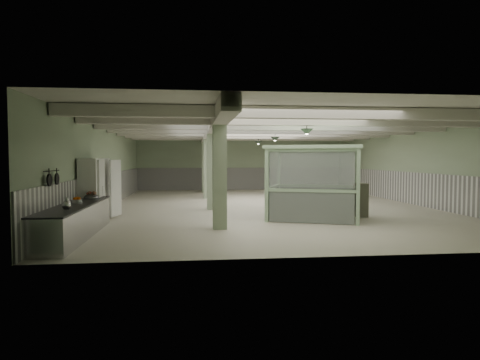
{
  "coord_description": "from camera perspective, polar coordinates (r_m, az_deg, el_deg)",
  "views": [
    {
      "loc": [
        -3.34,
        -19.06,
        2.19
      ],
      "look_at": [
        -1.44,
        -2.17,
        1.3
      ],
      "focal_mm": 32.0,
      "sensor_mm": 36.0,
      "label": 1
    }
  ],
  "objects": [
    {
      "name": "pitcher_near",
      "position": [
        11.35,
        -22.13,
        -2.97
      ],
      "size": [
        0.25,
        0.28,
        0.31
      ],
      "primitive_type": null,
      "rotation": [
        0.0,
        0.0,
        0.19
      ],
      "color": "#AFAFB3",
      "rests_on": "prep_counter"
    },
    {
      "name": "hook_rail",
      "position": [
        12.01,
        -23.81,
        1.12
      ],
      "size": [
        0.02,
        1.2,
        0.02
      ],
      "primitive_type": "cylinder",
      "rotation": [
        1.57,
        0.0,
        0.0
      ],
      "color": "black",
      "rests_on": "wall_left"
    },
    {
      "name": "beam_g",
      "position": [
        26.8,
        0.74,
        5.63
      ],
      "size": [
        13.9,
        0.35,
        0.32
      ],
      "primitive_type": "cube",
      "color": "beige",
      "rests_on": "ceiling"
    },
    {
      "name": "column_d",
      "position": [
        27.08,
        -4.65,
        2.16
      ],
      "size": [
        0.42,
        0.42,
        3.6
      ],
      "primitive_type": "cube",
      "color": "#99AC8B",
      "rests_on": "floor"
    },
    {
      "name": "beam_f",
      "position": [
        24.32,
        1.48,
        5.9
      ],
      "size": [
        13.9,
        0.35,
        0.32
      ],
      "primitive_type": "cube",
      "color": "beige",
      "rests_on": "ceiling"
    },
    {
      "name": "beam_d",
      "position": [
        19.39,
        3.53,
        6.63
      ],
      "size": [
        13.9,
        0.35,
        0.32
      ],
      "primitive_type": "cube",
      "color": "beige",
      "rests_on": "ceiling"
    },
    {
      "name": "wall_front",
      "position": [
        9.67,
        13.81,
        0.6
      ],
      "size": [
        14.0,
        0.02,
        3.6
      ],
      "primitive_type": "cube",
      "color": "#9EB692",
      "rests_on": "floor"
    },
    {
      "name": "column_a",
      "position": [
        13.09,
        -2.74,
        1.29
      ],
      "size": [
        0.42,
        0.42,
        3.6
      ],
      "primitive_type": "cube",
      "color": "#99AC8B",
      "rests_on": "floor"
    },
    {
      "name": "orange_bowl",
      "position": [
        12.96,
        -20.89,
        -2.7
      ],
      "size": [
        0.31,
        0.31,
        0.1
      ],
      "primitive_type": "cylinder",
      "rotation": [
        0.0,
        0.0,
        -0.15
      ],
      "color": "#B2B2B7",
      "rests_on": "prep_counter"
    },
    {
      "name": "filing_cabinet",
      "position": [
        16.49,
        15.78,
        -2.57
      ],
      "size": [
        0.43,
        0.59,
        1.25
      ],
      "primitive_type": "cube",
      "rotation": [
        0.0,
        0.0,
        -0.04
      ],
      "color": "#616251",
      "rests_on": "floor"
    },
    {
      "name": "beam_a",
      "position": [
        12.1,
        9.76,
        8.79
      ],
      "size": [
        13.9,
        0.35,
        0.32
      ],
      "primitive_type": "cube",
      "color": "beige",
      "rests_on": "ceiling"
    },
    {
      "name": "walkin_cooler",
      "position": [
        15.46,
        -18.67,
        -1.34
      ],
      "size": [
        0.86,
        2.32,
        2.13
      ],
      "color": "white",
      "rests_on": "floor"
    },
    {
      "name": "pendant_front",
      "position": [
        14.6,
        8.89,
        6.34
      ],
      "size": [
        0.44,
        0.44,
        0.22
      ],
      "primitive_type": "cone",
      "rotation": [
        3.14,
        0.0,
        0.0
      ],
      "color": "#2F3F30",
      "rests_on": "ceiling"
    },
    {
      "name": "ceiling",
      "position": [
        19.4,
        3.53,
        7.16
      ],
      "size": [
        14.0,
        20.0,
        0.02
      ],
      "primitive_type": "cube",
      "color": "white",
      "rests_on": "wall_back"
    },
    {
      "name": "wall_right",
      "position": [
        21.69,
        22.06,
        1.75
      ],
      "size": [
        0.02,
        20.0,
        3.6
      ],
      "primitive_type": "cube",
      "color": "#9EB692",
      "rests_on": "floor"
    },
    {
      "name": "wall_back",
      "position": [
        29.26,
        0.13,
        2.23
      ],
      "size": [
        14.0,
        0.02,
        3.6
      ],
      "primitive_type": "cube",
      "color": "#9EB692",
      "rests_on": "floor"
    },
    {
      "name": "guard_booth",
      "position": [
        15.51,
        9.89,
        1.38
      ],
      "size": [
        4.0,
        3.71,
        2.61
      ],
      "rotation": [
        0.0,
        0.0,
        -0.36
      ],
      "color": "#A4C79F",
      "rests_on": "floor"
    },
    {
      "name": "wall_left",
      "position": [
        19.41,
        -17.3,
        1.71
      ],
      "size": [
        0.02,
        20.0,
        3.6
      ],
      "primitive_type": "cube",
      "color": "#9EB692",
      "rests_on": "floor"
    },
    {
      "name": "pendant_mid",
      "position": [
        19.95,
        4.7,
        5.46
      ],
      "size": [
        0.44,
        0.44,
        0.22
      ],
      "primitive_type": "cone",
      "rotation": [
        3.14,
        0.0,
        0.0
      ],
      "color": "#2F3F30",
      "rests_on": "ceiling"
    },
    {
      "name": "prep_counter",
      "position": [
        12.6,
        -21.15,
        -5.1
      ],
      "size": [
        0.91,
        5.2,
        0.91
      ],
      "color": "#AFAFB3",
      "rests_on": "floor"
    },
    {
      "name": "pitcher_far",
      "position": [
        14.46,
        -19.35,
        -1.71
      ],
      "size": [
        0.24,
        0.27,
        0.29
      ],
      "primitive_type": null,
      "rotation": [
        0.0,
        0.0,
        -0.21
      ],
      "color": "#AFAFB3",
      "rests_on": "prep_counter"
    },
    {
      "name": "pendant_back",
      "position": [
        24.87,
        2.46,
        4.98
      ],
      "size": [
        0.44,
        0.44,
        0.22
      ],
      "primitive_type": "cone",
      "rotation": [
        3.14,
        0.0,
        0.0
      ],
      "color": "#2F3F30",
      "rests_on": "ceiling"
    },
    {
      "name": "girder",
      "position": [
        19.12,
        -3.92,
        6.56
      ],
      "size": [
        0.45,
        19.9,
        0.4
      ],
      "primitive_type": "cube",
      "color": "beige",
      "rests_on": "ceiling"
    },
    {
      "name": "beam_e",
      "position": [
        21.85,
        2.39,
        6.22
      ],
      "size": [
        13.9,
        0.35,
        0.32
      ],
      "primitive_type": "cube",
      "color": "beige",
      "rests_on": "ceiling"
    },
    {
      "name": "wainscot_left",
      "position": [
        19.46,
        -17.18,
        -1.38
      ],
      "size": [
        0.05,
        19.9,
        1.5
      ],
      "primitive_type": "cube",
      "color": "white",
      "rests_on": "floor"
    },
    {
      "name": "skillet_near",
      "position": [
        11.65,
        -24.09,
        -0.02
      ],
      "size": [
        0.04,
        0.32,
        0.32
      ],
      "primitive_type": "cylinder",
      "rotation": [
        0.0,
        1.57,
        0.0
      ],
      "color": "black",
      "rests_on": "hook_rail"
    },
    {
      "name": "veg_colander",
      "position": [
        14.15,
        -19.2,
        -1.97
      ],
      "size": [
        0.54,
        0.54,
        0.21
      ],
      "primitive_type": null,
      "rotation": [
        0.0,
        0.0,
        -0.17
      ],
      "color": "#414146",
      "rests_on": "prep_counter"
    },
    {
      "name": "beam_c",
      "position": [
        16.94,
        5.0,
        7.15
      ],
      "size": [
        13.9,
        0.35,
        0.32
      ],
      "primitive_type": "cube",
      "color": "beige",
      "rests_on": "ceiling"
    },
    {
      "name": "column_c",
      "position": [
        23.08,
        -4.34,
        2.02
      ],
      "size": [
        0.42,
        0.42,
        3.6
      ],
      "primitive_type": "cube",
      "color": "#99AC8B",
      "rests_on": "floor"
    },
    {
      "name": "skillet_far",
      "position": [
        12.23,
        -23.23,
        0.13
      ],
      "size": [
        0.04,
        0.31,
        0.31
      ],
      "primitive_type": "cylinder",
      "rotation": [
        0.0,
        1.57,
        0.0
      ],
      "color": "black",
      "rests_on": "hook_rail"
    },
    {
      "name": "column_b",
      "position": [
        18.08,
        -3.76,
        1.76
      ],
      "size": [
        0.42,
        0.42,
        3.6
      ],
      "primitive_type": "cube",
      "color": "#99AC8B",
      "rests_on": "floor"
    },
    {
      "name": "wainscot_right",
      "position": [
        21.72,
        21.94,
        -1.02
      ],
      "size": [
        0.05,
        19.9,
        1.5
      ],
      "primitive_type": "cube",
      "color": "white",
      "rests_on": "floor"
    },
    {
      "name": "floor",
      "position": [
        19.48,
        3.5,
        -3.46
      ],
      "size": [
        20.0,
        20.0,
        0.0
      ],
      "primitive_type": "plane",
      "color": "beige",
      "rests_on": "ground"
    },
    {
      "name": "beam_b",
      "position": [
        14.51,
        6.98,
        7.84
      ],
      "size": [
        13.9,
        0.35,
        0.32
      ],
      "primitive_type": "cube",
      "color": "beige",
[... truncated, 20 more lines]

